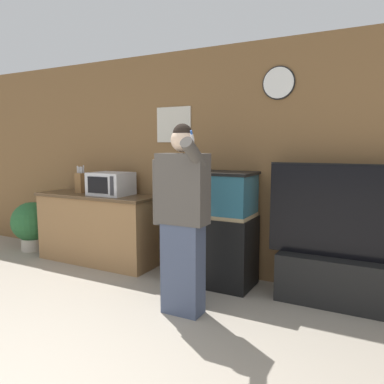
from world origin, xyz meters
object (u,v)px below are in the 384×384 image
object	(u,v)px
counter_island	(97,228)
knife_block	(80,182)
microwave	(111,184)
aquarium_on_stand	(210,227)
potted_plant	(32,224)
person_standing	(182,217)
tv_on_stand	(342,265)

from	to	relation	value
counter_island	knife_block	xyz separation A→B (m)	(-0.29, 0.02, 0.58)
counter_island	microwave	size ratio (longest dim) A/B	3.32
microwave	aquarium_on_stand	bearing A→B (deg)	-0.96
knife_block	aquarium_on_stand	bearing A→B (deg)	-0.31
aquarium_on_stand	potted_plant	world-z (taller)	aquarium_on_stand
microwave	aquarium_on_stand	world-z (taller)	aquarium_on_stand
potted_plant	person_standing	bearing A→B (deg)	-14.99
microwave	knife_block	distance (m)	0.51
knife_block	aquarium_on_stand	size ratio (longest dim) A/B	0.29
knife_block	potted_plant	distance (m)	1.13
tv_on_stand	person_standing	distance (m)	1.58
knife_block	person_standing	xyz separation A→B (m)	(1.99, -0.82, -0.15)
knife_block	tv_on_stand	xyz separation A→B (m)	(3.24, 0.02, -0.63)
person_standing	potted_plant	bearing A→B (deg)	165.01
microwave	aquarium_on_stand	size ratio (longest dim) A/B	0.40
knife_block	person_standing	size ratio (longest dim) A/B	0.21
microwave	potted_plant	size ratio (longest dim) A/B	0.71
microwave	person_standing	world-z (taller)	person_standing
aquarium_on_stand	microwave	bearing A→B (deg)	179.04
counter_island	aquarium_on_stand	distance (m)	1.61
counter_island	microwave	distance (m)	0.62
counter_island	aquarium_on_stand	world-z (taller)	aquarium_on_stand
knife_block	person_standing	bearing A→B (deg)	-22.34
microwave	aquarium_on_stand	xyz separation A→B (m)	(1.38, -0.02, -0.41)
aquarium_on_stand	person_standing	bearing A→B (deg)	-82.94
microwave	tv_on_stand	world-z (taller)	tv_on_stand
aquarium_on_stand	tv_on_stand	distance (m)	1.37
person_standing	potted_plant	world-z (taller)	person_standing
aquarium_on_stand	tv_on_stand	world-z (taller)	tv_on_stand
microwave	tv_on_stand	size ratio (longest dim) A/B	0.35
person_standing	knife_block	bearing A→B (deg)	157.66
knife_block	potted_plant	xyz separation A→B (m)	(-0.93, -0.04, -0.64)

